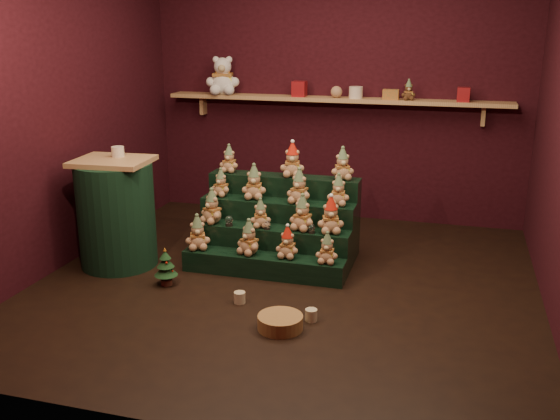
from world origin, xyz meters
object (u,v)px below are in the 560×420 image
(snow_globe_b, at_px, (267,225))
(mug_right, at_px, (311,315))
(mini_christmas_tree, at_px, (166,267))
(white_bear, at_px, (223,71))
(mug_left, at_px, (240,297))
(brown_bear, at_px, (408,90))
(riser_tier_front, at_px, (263,265))
(snow_globe_c, at_px, (312,229))
(side_table, at_px, (116,213))
(snow_globe_a, at_px, (229,221))
(wicker_basket, at_px, (280,322))

(snow_globe_b, relative_size, mug_right, 0.88)
(mini_christmas_tree, relative_size, white_bear, 0.64)
(mug_left, bearing_deg, brown_bear, 66.40)
(riser_tier_front, distance_m, white_bear, 2.48)
(brown_bear, bearing_deg, white_bear, 165.71)
(mini_christmas_tree, xyz_separation_m, brown_bear, (1.70, 2.13, 1.26))
(snow_globe_c, xyz_separation_m, brown_bear, (0.61, 1.56, 1.02))
(side_table, distance_m, mug_right, 2.03)
(snow_globe_a, xyz_separation_m, snow_globe_b, (0.35, 0.00, -0.01))
(snow_globe_a, xyz_separation_m, mug_left, (0.35, -0.73, -0.36))
(snow_globe_a, relative_size, wicker_basket, 0.28)
(mini_christmas_tree, height_order, mug_left, mini_christmas_tree)
(snow_globe_c, bearing_deg, brown_bear, 68.57)
(snow_globe_a, height_order, snow_globe_b, snow_globe_a)
(white_bear, bearing_deg, snow_globe_b, -72.06)
(riser_tier_front, height_order, mug_left, riser_tier_front)
(side_table, distance_m, brown_bear, 3.09)
(side_table, bearing_deg, snow_globe_a, 11.64)
(snow_globe_b, bearing_deg, snow_globe_c, 0.00)
(wicker_basket, bearing_deg, mug_left, 142.02)
(snow_globe_a, relative_size, side_table, 0.09)
(mug_left, height_order, wicker_basket, wicker_basket)
(snow_globe_a, distance_m, snow_globe_b, 0.35)
(snow_globe_b, relative_size, snow_globe_c, 1.01)
(snow_globe_b, xyz_separation_m, mini_christmas_tree, (-0.69, -0.57, -0.24))
(snow_globe_c, relative_size, mini_christmas_tree, 0.24)
(mug_right, xyz_separation_m, brown_bear, (0.41, 2.44, 1.38))
(side_table, bearing_deg, mini_christmas_tree, -30.96)
(side_table, height_order, brown_bear, brown_bear)
(mug_left, height_order, brown_bear, brown_bear)
(mini_christmas_tree, distance_m, brown_bear, 3.01)
(riser_tier_front, relative_size, wicker_basket, 4.37)
(riser_tier_front, distance_m, mini_christmas_tree, 0.82)
(mug_right, bearing_deg, mini_christmas_tree, 166.57)
(mug_left, bearing_deg, mug_right, -13.52)
(snow_globe_a, height_order, mug_left, snow_globe_a)
(snow_globe_a, xyz_separation_m, white_bear, (-0.62, 1.56, 1.17))
(snow_globe_b, bearing_deg, mini_christmas_tree, -140.48)
(snow_globe_a, distance_m, side_table, 0.98)
(snow_globe_b, xyz_separation_m, side_table, (-1.29, -0.26, 0.07))
(mug_right, height_order, wicker_basket, wicker_basket)
(riser_tier_front, xyz_separation_m, brown_bear, (0.99, 1.72, 1.33))
(mini_christmas_tree, distance_m, mug_right, 1.33)
(snow_globe_b, xyz_separation_m, mug_left, (0.00, -0.73, -0.36))
(snow_globe_b, relative_size, white_bear, 0.15)
(mug_left, bearing_deg, white_bear, 112.99)
(riser_tier_front, relative_size, snow_globe_a, 15.47)
(snow_globe_b, distance_m, side_table, 1.32)
(snow_globe_c, relative_size, white_bear, 0.15)
(snow_globe_c, height_order, brown_bear, brown_bear)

